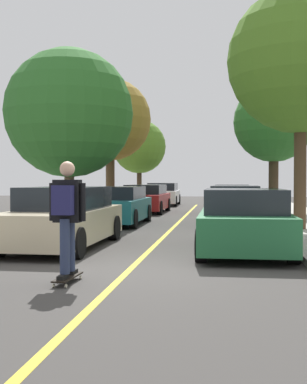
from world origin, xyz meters
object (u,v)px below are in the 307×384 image
Objects in this scene: parked_car_left_far at (146,198)px; street_tree_right_near at (274,123)px; fire_hydrant at (39,218)px; parked_car_right_near at (235,205)px; skateboard at (68,277)px; parked_car_left_nearest at (64,218)px; street_tree_left_near at (110,120)px; parked_car_right_nearest at (244,222)px; street_tree_left_nearest at (69,113)px; streetlamp at (296,124)px; parked_car_left_farthest at (163,194)px; skateboarder at (67,211)px; parked_car_right_far at (232,199)px; street_tree_right_nearest at (301,61)px; street_tree_left_far at (139,147)px; parked_car_left_near at (118,206)px.

street_tree_right_near is at bearing -11.24° from parked_car_left_far.
street_tree_right_near is at bearing 51.47° from fire_hydrant.
parked_car_right_near is (4.15, -6.25, 0.00)m from parked_car_left_far.
fire_hydrant reaches higher than skateboard.
street_tree_left_near is (-1.81, 13.04, 3.84)m from parked_car_left_nearest.
street_tree_left_nearest reaches higher than parked_car_right_nearest.
parked_car_right_near is (-0.00, 7.05, 0.00)m from parked_car_right_nearest.
parked_car_left_far is 5.39× the size of skateboard.
streetlamp reaches higher than parked_car_right_near.
parked_car_left_farthest reaches higher than fire_hydrant.
fire_hydrant is at bearing -88.36° from street_tree_left_near.
fire_hydrant is 7.04m from skateboarder.
skateboard is at bearing -71.56° from parked_car_left_nearest.
parked_car_right_far is 16.93m from skateboarder.
parked_car_left_farthest is 5.42× the size of skateboard.
street_tree_right_near is at bearing 89.56° from streetlamp.
parked_car_left_far is 4.26m from street_tree_left_near.
parked_car_left_nearest is 7.76m from streetlamp.
parked_car_right_nearest is 0.66× the size of street_tree_left_near.
parked_car_left_far is at bearing 123.47° from street_tree_right_nearest.
street_tree_left_near is at bearing 133.05° from parked_car_right_near.
parked_car_right_nearest is 4.63m from skateboard.
parked_car_right_nearest reaches higher than fire_hydrant.
parked_car_right_far is at bearing 89.99° from parked_car_right_near.
parked_car_left_farthest reaches higher than skateboard.
parked_car_left_nearest is 13.72m from street_tree_left_near.
street_tree_left_near reaches higher than skateboarder.
skateboarder is at bearing -127.48° from parked_car_right_nearest.
skateboarder is (-2.81, -16.69, 0.43)m from parked_car_right_far.
parked_car_left_far is 16.99m from skateboard.
street_tree_right_near is at bearing -54.55° from parked_car_left_farthest.
street_tree_right_nearest reaches higher than street_tree_left_far.
street_tree_left_near is at bearing 90.00° from street_tree_left_nearest.
parked_car_right_far is (4.15, -7.46, -0.02)m from parked_car_left_farthest.
parked_car_left_far is 0.96× the size of parked_car_right_near.
street_tree_left_near is 7.88m from street_tree_right_near.
street_tree_left_nearest is 11.45m from skateboard.
parked_car_right_near is at bearing -56.42° from parked_car_left_far.
fire_hydrant is at bearing -168.35° from street_tree_right_nearest.
street_tree_right_nearest reaches higher than streetlamp.
street_tree_left_nearest is 6.79m from street_tree_left_near.
parked_car_right_near is 0.82× the size of street_tree_right_near.
parked_car_right_nearest is 0.77× the size of streetlamp.
street_tree_right_near is (5.96, -1.18, 3.46)m from parked_car_left_far.
street_tree_right_near is at bearing 42.93° from parked_car_left_near.
parked_car_left_nearest is at bearing -116.91° from street_tree_right_near.
fire_hydrant is 8.15m from streetlamp.
street_tree_right_nearest reaches higher than parked_car_left_farthest.
parked_car_right_near reaches higher than fire_hydrant.
streetlamp is at bearing 61.35° from skateboard.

